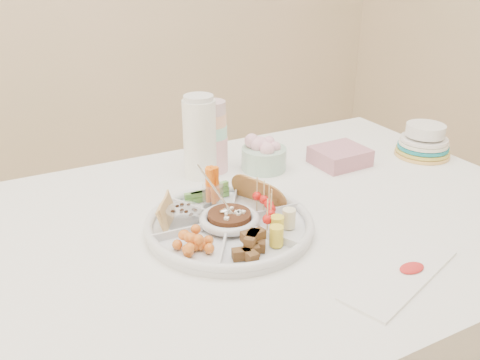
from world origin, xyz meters
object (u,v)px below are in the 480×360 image
party_tray (229,222)px  plate_stack (424,139)px  dining_table (249,341)px  thermos (200,136)px

party_tray → plate_stack: (0.74, 0.13, 0.03)m
dining_table → party_tray: size_ratio=4.00×
party_tray → dining_table: bearing=20.2°
plate_stack → party_tray: bearing=-169.7°
dining_table → party_tray: party_tray is taller
dining_table → thermos: bearing=90.4°
thermos → plate_stack: thermos is taller
plate_stack → dining_table: bearing=-170.8°
thermos → plate_stack: bearing=-15.1°
dining_table → plate_stack: plate_stack is taller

